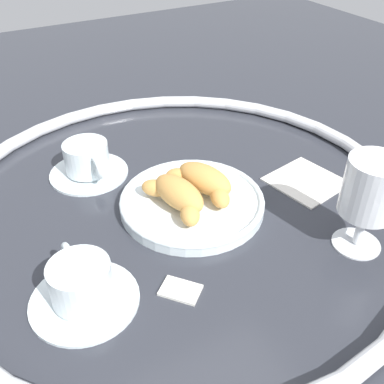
% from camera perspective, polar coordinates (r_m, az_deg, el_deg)
% --- Properties ---
extents(ground_plane, '(2.20, 2.20, 0.00)m').
position_cam_1_polar(ground_plane, '(0.72, -1.80, -1.46)').
color(ground_plane, '#2D3038').
extents(table_chrome_rim, '(0.75, 0.75, 0.02)m').
position_cam_1_polar(table_chrome_rim, '(0.71, -1.81, -0.69)').
color(table_chrome_rim, silver).
rests_on(table_chrome_rim, ground_plane).
extents(pastry_plate, '(0.23, 0.23, 0.02)m').
position_cam_1_polar(pastry_plate, '(0.70, -0.00, -1.26)').
color(pastry_plate, silver).
rests_on(pastry_plate, ground_plane).
extents(croissant_large, '(0.13, 0.09, 0.04)m').
position_cam_1_polar(croissant_large, '(0.70, 1.44, 1.47)').
color(croissant_large, '#D6994C').
rests_on(croissant_large, pastry_plate).
extents(croissant_small, '(0.13, 0.08, 0.04)m').
position_cam_1_polar(croissant_small, '(0.67, -1.90, -0.38)').
color(croissant_small, '#D6994C').
rests_on(croissant_small, pastry_plate).
extents(coffee_cup_near, '(0.14, 0.14, 0.06)m').
position_cam_1_polar(coffee_cup_near, '(0.57, -13.88, -11.59)').
color(coffee_cup_near, silver).
rests_on(coffee_cup_near, ground_plane).
extents(coffee_cup_far, '(0.14, 0.14, 0.06)m').
position_cam_1_polar(coffee_cup_far, '(0.79, -13.16, 3.77)').
color(coffee_cup_far, silver).
rests_on(coffee_cup_far, ground_plane).
extents(juice_glass_left, '(0.08, 0.08, 0.14)m').
position_cam_1_polar(juice_glass_left, '(0.63, 21.88, 0.23)').
color(juice_glass_left, white).
rests_on(juice_glass_left, ground_plane).
extents(sugar_packet, '(0.06, 0.06, 0.01)m').
position_cam_1_polar(sugar_packet, '(0.58, -1.48, -12.27)').
color(sugar_packet, white).
rests_on(sugar_packet, ground_plane).
extents(folded_napkin, '(0.13, 0.13, 0.01)m').
position_cam_1_polar(folded_napkin, '(0.79, 14.30, 1.42)').
color(folded_napkin, silver).
rests_on(folded_napkin, ground_plane).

